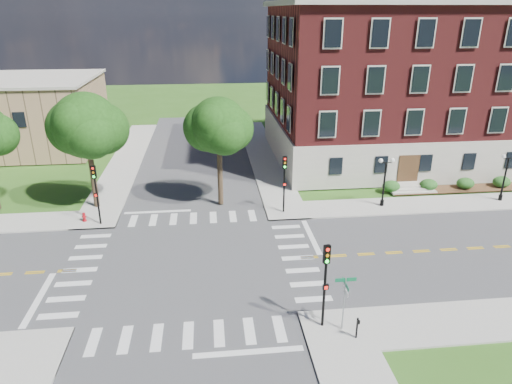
{
  "coord_description": "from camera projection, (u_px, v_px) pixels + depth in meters",
  "views": [
    {
      "loc": [
        1.43,
        -26.69,
        15.73
      ],
      "look_at": [
        4.81,
        4.44,
        3.2
      ],
      "focal_mm": 32.0,
      "sensor_mm": 36.0,
      "label": 1
    }
  ],
  "objects": [
    {
      "name": "road_ns",
      "position": [
        191.0,
        264.0,
        30.33
      ],
      "size": [
        12.0,
        90.0,
        0.01
      ],
      "primitive_type": "cube",
      "color": "#3D3D3F",
      "rests_on": "ground"
    },
    {
      "name": "sidewalk_nw",
      "position": [
        31.0,
        189.0,
        42.96
      ],
      "size": [
        34.0,
        34.0,
        0.12
      ],
      "color": "#9E9B93",
      "rests_on": "ground"
    },
    {
      "name": "shrub_row",
      "position": [
        482.0,
        189.0,
        43.0
      ],
      "size": [
        18.0,
        2.0,
        1.3
      ],
      "primitive_type": null,
      "color": "#184517",
      "rests_on": "ground"
    },
    {
      "name": "sidewalk_ne",
      "position": [
        348.0,
        177.0,
        46.04
      ],
      "size": [
        34.0,
        34.0,
        0.12
      ],
      "color": "#9E9B93",
      "rests_on": "ground"
    },
    {
      "name": "stop_bar_east",
      "position": [
        311.0,
        237.0,
        33.98
      ],
      "size": [
        0.4,
        5.5,
        0.0
      ],
      "primitive_type": "cube",
      "color": "silver",
      "rests_on": "ground"
    },
    {
      "name": "tree_d",
      "position": [
        219.0,
        126.0,
        36.98
      ],
      "size": [
        4.67,
        4.67,
        9.23
      ],
      "color": "#312618",
      "rests_on": "ground"
    },
    {
      "name": "traffic_signal_se",
      "position": [
        325.0,
        276.0,
        23.12
      ],
      "size": [
        0.36,
        0.42,
        4.8
      ],
      "color": "black",
      "rests_on": "ground"
    },
    {
      "name": "secondary_building",
      "position": [
        9.0,
        113.0,
        54.23
      ],
      "size": [
        20.4,
        15.4,
        8.3
      ],
      "color": "#A17E59",
      "rests_on": "ground"
    },
    {
      "name": "push_button_post",
      "position": [
        357.0,
        327.0,
        23.08
      ],
      "size": [
        0.14,
        0.21,
        1.2
      ],
      "color": "black",
      "rests_on": "ground"
    },
    {
      "name": "twin_lamp_east",
      "position": [
        505.0,
        174.0,
        39.34
      ],
      "size": [
        1.36,
        0.36,
        4.23
      ],
      "color": "black",
      "rests_on": "ground"
    },
    {
      "name": "main_building",
      "position": [
        413.0,
        82.0,
        49.94
      ],
      "size": [
        30.6,
        22.4,
        16.5
      ],
      "color": "beige",
      "rests_on": "ground"
    },
    {
      "name": "ground",
      "position": [
        191.0,
        264.0,
        30.33
      ],
      "size": [
        160.0,
        160.0,
        0.0
      ],
      "primitive_type": "plane",
      "color": "#305B19",
      "rests_on": "ground"
    },
    {
      "name": "twin_lamp_west",
      "position": [
        385.0,
        179.0,
        38.25
      ],
      "size": [
        1.36,
        0.36,
        4.23
      ],
      "color": "black",
      "rests_on": "ground"
    },
    {
      "name": "road_ew",
      "position": [
        191.0,
        264.0,
        30.33
      ],
      "size": [
        90.0,
        12.0,
        0.01
      ],
      "primitive_type": "cube",
      "color": "#3D3D3F",
      "rests_on": "ground"
    },
    {
      "name": "crosswalk_east",
      "position": [
        298.0,
        258.0,
        31.05
      ],
      "size": [
        2.2,
        10.2,
        0.02
      ],
      "primitive_type": null,
      "color": "silver",
      "rests_on": "ground"
    },
    {
      "name": "traffic_signal_nw",
      "position": [
        96.0,
        187.0,
        34.63
      ],
      "size": [
        0.37,
        0.43,
        4.8
      ],
      "color": "black",
      "rests_on": "ground"
    },
    {
      "name": "traffic_signal_ne",
      "position": [
        284.0,
        177.0,
        36.77
      ],
      "size": [
        0.35,
        0.4,
        4.8
      ],
      "color": "black",
      "rests_on": "ground"
    },
    {
      "name": "fire_hydrant",
      "position": [
        84.0,
        217.0,
        36.1
      ],
      "size": [
        0.35,
        0.35,
        0.75
      ],
      "color": "maroon",
      "rests_on": "ground"
    },
    {
      "name": "tree_c",
      "position": [
        86.0,
        126.0,
        36.39
      ],
      "size": [
        5.3,
        5.3,
        9.69
      ],
      "color": "#312618",
      "rests_on": "ground"
    },
    {
      "name": "street_sign_pole",
      "position": [
        345.0,
        293.0,
        23.21
      ],
      "size": [
        1.1,
        1.1,
        3.1
      ],
      "color": "gray",
      "rests_on": "ground"
    }
  ]
}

